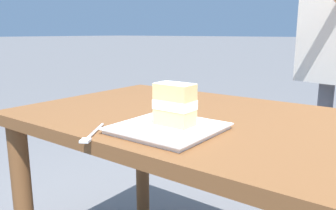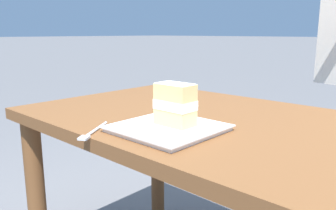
{
  "view_description": "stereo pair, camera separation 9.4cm",
  "coord_description": "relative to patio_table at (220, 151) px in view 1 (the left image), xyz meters",
  "views": [
    {
      "loc": [
        -0.5,
        0.95,
        1.01
      ],
      "look_at": [
        0.05,
        0.21,
        0.82
      ],
      "focal_mm": 36.42,
      "sensor_mm": 36.0,
      "label": 1
    },
    {
      "loc": [
        -0.57,
        0.89,
        1.01
      ],
      "look_at": [
        0.05,
        0.21,
        0.82
      ],
      "focal_mm": 36.42,
      "sensor_mm": 36.0,
      "label": 2
    }
  ],
  "objects": [
    {
      "name": "cake_slice",
      "position": [
        0.05,
        0.19,
        0.18
      ],
      "size": [
        0.11,
        0.07,
        0.12
      ],
      "color": "#E0C17A",
      "rests_on": "dessert_plate"
    },
    {
      "name": "patio_table",
      "position": [
        0.0,
        0.0,
        0.0
      ],
      "size": [
        1.4,
        0.8,
        0.74
      ],
      "color": "brown",
      "rests_on": "ground"
    },
    {
      "name": "dessert_plate",
      "position": [
        0.05,
        0.21,
        0.12
      ],
      "size": [
        0.27,
        0.27,
        0.02
      ],
      "color": "white",
      "rests_on": "patio_table"
    },
    {
      "name": "dessert_fork",
      "position": [
        0.19,
        0.37,
        0.11
      ],
      "size": [
        0.1,
        0.15,
        0.01
      ],
      "color": "silver",
      "rests_on": "patio_table"
    }
  ]
}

